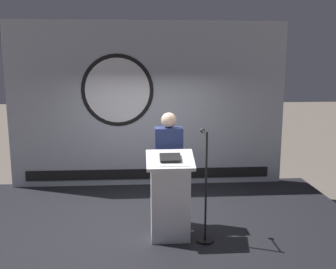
% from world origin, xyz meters
% --- Properties ---
extents(ground_plane, '(40.00, 40.00, 0.00)m').
position_xyz_m(ground_plane, '(0.00, 0.00, 0.00)').
color(ground_plane, '#6B6056').
extents(stage_platform, '(6.40, 4.00, 0.30)m').
position_xyz_m(stage_platform, '(0.00, 0.00, 0.15)').
color(stage_platform, black).
rests_on(stage_platform, ground).
extents(banner_display, '(5.31, 0.12, 3.16)m').
position_xyz_m(banner_display, '(-0.02, 1.85, 1.88)').
color(banner_display, '#B2B7C1').
rests_on(banner_display, stage_platform).
extents(podium, '(0.64, 0.49, 1.20)m').
position_xyz_m(podium, '(0.24, -0.59, 0.88)').
color(podium, silver).
rests_on(podium, stage_platform).
extents(speaker_person, '(0.40, 0.26, 1.69)m').
position_xyz_m(speaker_person, '(0.25, -0.11, 1.16)').
color(speaker_person, black).
rests_on(speaker_person, stage_platform).
extents(microphone_stand, '(0.24, 0.53, 1.52)m').
position_xyz_m(microphone_stand, '(0.70, -0.69, 0.84)').
color(microphone_stand, black).
rests_on(microphone_stand, stage_platform).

